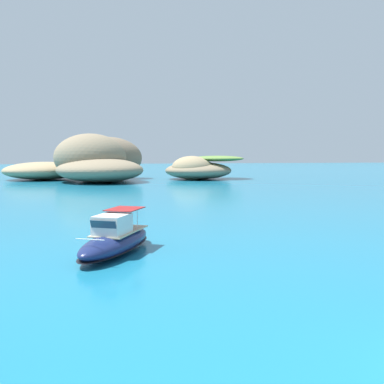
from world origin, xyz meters
The scene contains 3 objects.
islet_large centered at (-11.60, 70.93, 3.17)m, with size 30.31×29.78×8.38m.
islet_small centered at (8.50, 71.35, 2.04)m, with size 17.67×17.78×4.47m.
motorboat_navy centered at (-7.81, 13.57, 0.66)m, with size 4.65×6.80×2.07m.
Camera 1 is at (-7.93, -6.81, 4.86)m, focal length 39.11 mm.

